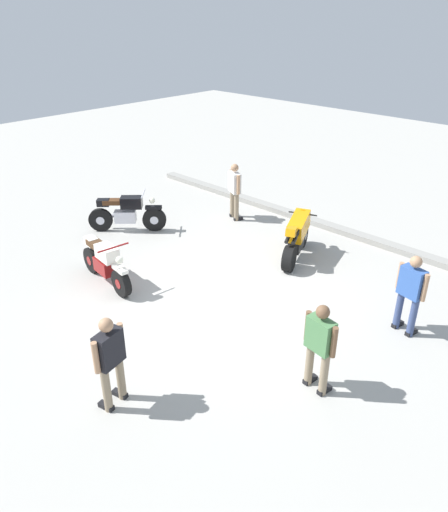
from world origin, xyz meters
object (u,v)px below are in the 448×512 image
object	(u,v)px
person_in_white_shirt	(235,188)
motorcycle_black_cruiser	(126,213)
person_in_blue_shirt	(410,291)
person_in_green_shirt	(319,344)
motorcycle_orange_sportbike	(297,235)
person_in_black_shirt	(110,358)
motorcycle_cream_vintage	(105,263)

from	to	relation	value
person_in_white_shirt	motorcycle_black_cruiser	bearing A→B (deg)	175.17
person_in_blue_shirt	person_in_white_shirt	distance (m)	6.28
person_in_green_shirt	person_in_blue_shirt	distance (m)	2.46
motorcycle_black_cruiser	person_in_white_shirt	size ratio (longest dim) A/B	0.98
motorcycle_orange_sportbike	person_in_green_shirt	distance (m)	4.58
person_in_black_shirt	person_in_blue_shirt	world-z (taller)	person_in_blue_shirt
motorcycle_black_cruiser	person_in_green_shirt	xyz separation A→B (m)	(7.20, -1.66, 0.36)
person_in_green_shirt	person_in_black_shirt	size ratio (longest dim) A/B	1.00
motorcycle_cream_vintage	person_in_green_shirt	xyz separation A→B (m)	(5.25, 0.35, 0.39)
person_in_blue_shirt	motorcycle_black_cruiser	bearing A→B (deg)	108.62
motorcycle_cream_vintage	motorcycle_black_cruiser	size ratio (longest dim) A/B	1.24
person_in_green_shirt	person_in_white_shirt	size ratio (longest dim) A/B	0.98
person_in_black_shirt	motorcycle_orange_sportbike	bearing A→B (deg)	-93.82
person_in_green_shirt	person_in_blue_shirt	bearing A→B (deg)	1.19
motorcycle_cream_vintage	person_in_white_shirt	world-z (taller)	person_in_white_shirt
motorcycle_black_cruiser	person_in_white_shirt	xyz separation A→B (m)	(1.53, 2.63, 0.39)
motorcycle_orange_sportbike	person_in_blue_shirt	world-z (taller)	person_in_blue_shirt
motorcycle_orange_sportbike	person_in_black_shirt	xyz separation A→B (m)	(0.90, -5.90, 0.29)
person_in_white_shirt	motorcycle_orange_sportbike	bearing A→B (deg)	-80.56
motorcycle_cream_vintage	person_in_blue_shirt	distance (m)	6.24
motorcycle_orange_sportbike	person_in_blue_shirt	distance (m)	3.44
motorcycle_black_cruiser	person_in_black_shirt	xyz separation A→B (m)	(5.17, -4.05, 0.36)
motorcycle_black_cruiser	person_in_black_shirt	size ratio (longest dim) A/B	1.00
person_in_black_shirt	person_in_blue_shirt	xyz separation A→B (m)	(2.36, 4.83, 0.01)
motorcycle_orange_sportbike	person_in_green_shirt	world-z (taller)	person_in_green_shirt
person_in_black_shirt	person_in_white_shirt	bearing A→B (deg)	-73.92
motorcycle_cream_vintage	person_in_green_shirt	bearing A→B (deg)	10.71
motorcycle_orange_sportbike	motorcycle_cream_vintage	distance (m)	4.50
person_in_black_shirt	person_in_white_shirt	world-z (taller)	person_in_white_shirt
motorcycle_cream_vintage	person_in_blue_shirt	size ratio (longest dim) A/B	1.23
motorcycle_cream_vintage	person_in_black_shirt	size ratio (longest dim) A/B	1.24
person_in_green_shirt	person_in_white_shirt	bearing A→B (deg)	61.65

